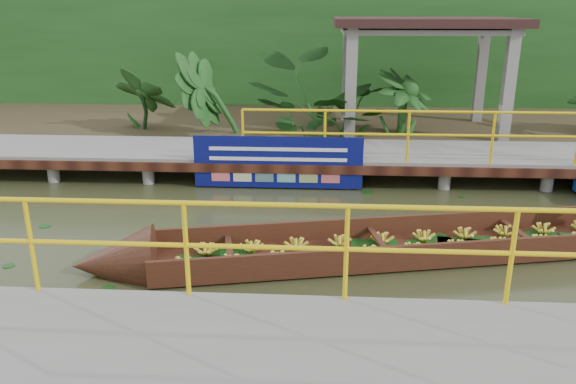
{
  "coord_description": "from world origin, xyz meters",
  "views": [
    {
      "loc": [
        0.53,
        -8.14,
        3.48
      ],
      "look_at": [
        0.01,
        0.5,
        0.6
      ],
      "focal_mm": 35.0,
      "sensor_mm": 36.0,
      "label": 1
    }
  ],
  "objects": [
    {
      "name": "ground",
      "position": [
        0.0,
        0.0,
        0.0
      ],
      "size": [
        80.0,
        80.0,
        0.0
      ],
      "primitive_type": "plane",
      "color": "#2F341A",
      "rests_on": "ground"
    },
    {
      "name": "land_strip",
      "position": [
        0.0,
        7.5,
        0.23
      ],
      "size": [
        30.0,
        8.0,
        0.45
      ],
      "primitive_type": "cube",
      "color": "#372E1B",
      "rests_on": "ground"
    },
    {
      "name": "far_dock",
      "position": [
        0.02,
        3.43,
        0.48
      ],
      "size": [
        16.0,
        2.06,
        1.66
      ],
      "color": "slate",
      "rests_on": "ground"
    },
    {
      "name": "pavilion",
      "position": [
        3.0,
        6.3,
        2.82
      ],
      "size": [
        4.4,
        3.0,
        3.0
      ],
      "color": "slate",
      "rests_on": "ground"
    },
    {
      "name": "foliage_backdrop",
      "position": [
        0.0,
        10.0,
        2.0
      ],
      "size": [
        30.0,
        0.8,
        4.0
      ],
      "primitive_type": "cube",
      "color": "#1A4416",
      "rests_on": "ground"
    },
    {
      "name": "vendor_boat",
      "position": [
        2.8,
        -0.31,
        0.25
      ],
      "size": [
        10.72,
        3.25,
        2.3
      ],
      "rotation": [
        0.0,
        0.0,
        0.21
      ],
      "color": "#35160E",
      "rests_on": "ground"
    },
    {
      "name": "blue_banner",
      "position": [
        -0.31,
        2.48,
        0.56
      ],
      "size": [
        3.33,
        0.04,
        1.04
      ],
      "color": "#0B0F5D",
      "rests_on": "ground"
    },
    {
      "name": "tropical_plants",
      "position": [
        2.25,
        5.3,
        1.23
      ],
      "size": [
        14.24,
        1.24,
        1.56
      ],
      "color": "#1A4416",
      "rests_on": "ground"
    }
  ]
}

